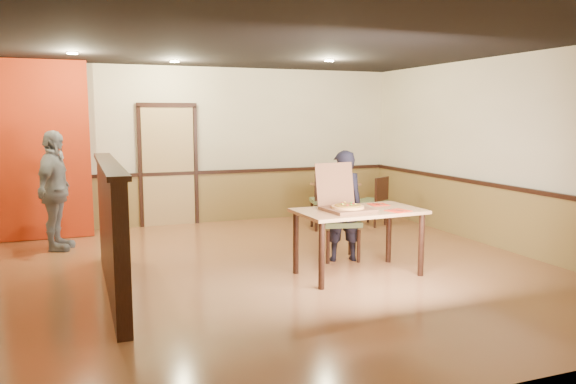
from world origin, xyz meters
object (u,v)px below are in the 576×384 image
object	(u,v)px
side_chair_left	(327,198)
side_chair_right	(375,199)
main_table	(359,218)
condiment	(341,179)
diner_chair	(338,217)
pizza_box	(345,205)
passerby	(55,191)
diner	(343,206)
side_table	(335,192)

from	to	relation	value
side_chair_left	side_chair_right	world-z (taller)	side_chair_left
main_table	condiment	world-z (taller)	condiment
diner_chair	pizza_box	bearing A→B (deg)	-99.21
main_table	side_chair_right	distance (m)	3.18
side_chair_right	pizza_box	xyz separation A→B (m)	(-1.92, -2.65, 0.40)
diner_chair	passerby	world-z (taller)	passerby
condiment	side_chair_left	bearing A→B (deg)	-132.49
diner_chair	condiment	bearing A→B (deg)	74.77
main_table	pizza_box	distance (m)	0.26
condiment	pizza_box	bearing A→B (deg)	-115.26
side_chair_right	diner	world-z (taller)	diner
side_chair_left	condiment	bearing A→B (deg)	-119.91
main_table	side_table	bearing A→B (deg)	66.43
pizza_box	condiment	size ratio (longest dim) A/B	4.48
side_chair_left	side_table	world-z (taller)	side_chair_left
main_table	pizza_box	xyz separation A→B (m)	(-0.18, -0.00, 0.18)
main_table	pizza_box	bearing A→B (deg)	177.83
diner_chair	main_table	bearing A→B (deg)	-87.52
diner	side_chair_left	bearing A→B (deg)	-97.07
main_table	side_table	world-z (taller)	main_table
diner_chair	side_chair_right	xyz separation A→B (m)	(1.60, 1.82, -0.08)
side_table	pizza_box	size ratio (longest dim) A/B	1.26
pizza_box	diner_chair	bearing A→B (deg)	64.22
passerby	condiment	xyz separation A→B (m)	(4.84, 0.56, -0.08)
condiment	diner	bearing A→B (deg)	-115.56
side_chair_right	side_table	world-z (taller)	side_chair_right
main_table	passerby	bearing A→B (deg)	139.76
main_table	condiment	size ratio (longest dim) A/B	10.51
side_chair_left	diner	size ratio (longest dim) A/B	0.66
passerby	condiment	world-z (taller)	passerby
main_table	diner_chair	xyz separation A→B (m)	(0.13, 0.83, -0.14)
diner_chair	diner	bearing A→B (deg)	-82.82
diner	condiment	xyz separation A→B (m)	(1.23, 2.58, 0.04)
diner_chair	pizza_box	size ratio (longest dim) A/B	1.56
side_chair_right	condiment	distance (m)	0.78
main_table	side_chair_right	xyz separation A→B (m)	(1.74, 2.65, -0.22)
side_chair_left	side_table	bearing A→B (deg)	-114.27
main_table	passerby	xyz separation A→B (m)	(-3.48, 2.70, 0.17)
diner_chair	side_chair_left	size ratio (longest dim) A/B	1.04
diner	passerby	size ratio (longest dim) A/B	0.86
diner_chair	diner	world-z (taller)	diner
side_chair_left	passerby	xyz separation A→B (m)	(-4.27, 0.06, 0.33)
pizza_box	condiment	distance (m)	3.60
diner_chair	side_table	size ratio (longest dim) A/B	1.24
main_table	side_chair_left	xyz separation A→B (m)	(0.79, 2.64, -0.16)
side_chair_right	passerby	size ratio (longest dim) A/B	0.50
passerby	condiment	size ratio (longest dim) A/B	11.77
diner_chair	pizza_box	world-z (taller)	pizza_box
side_table	passerby	size ratio (longest dim) A/B	0.48
main_table	side_chair_right	world-z (taller)	side_chair_right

